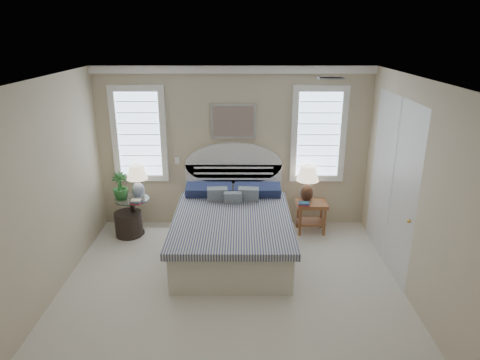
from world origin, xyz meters
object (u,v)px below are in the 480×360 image
object	(u,v)px
side_table_left	(133,212)
nightstand_right	(311,210)
bed	(233,228)
floor_pot	(129,224)
lamp_left	(137,178)
lamp_right	(307,179)

from	to	relation	value
side_table_left	nightstand_right	size ratio (longest dim) A/B	1.19
bed	nightstand_right	distance (m)	1.47
bed	nightstand_right	bearing A→B (deg)	28.03
floor_pot	lamp_left	world-z (taller)	lamp_left
nightstand_right	bed	bearing A→B (deg)	-151.97
floor_pot	lamp_right	size ratio (longest dim) A/B	0.74
side_table_left	lamp_right	size ratio (longest dim) A/B	1.05
bed	side_table_left	distance (m)	1.75
side_table_left	floor_pot	size ratio (longest dim) A/B	1.42
bed	lamp_right	distance (m)	1.55
bed	lamp_left	xyz separation A→B (m)	(-1.55, 0.67, 0.58)
lamp_right	lamp_left	bearing A→B (deg)	-177.42
nightstand_right	lamp_left	bearing A→B (deg)	-179.50
side_table_left	lamp_left	world-z (taller)	lamp_left
floor_pot	lamp_left	distance (m)	0.79
bed	floor_pot	size ratio (longest dim) A/B	5.11
bed	lamp_left	distance (m)	1.79
bed	nightstand_right	size ratio (longest dim) A/B	4.29
side_table_left	nightstand_right	distance (m)	2.95
floor_pot	lamp_left	size ratio (longest dim) A/B	0.81
side_table_left	lamp_right	world-z (taller)	lamp_right
bed	lamp_left	size ratio (longest dim) A/B	4.16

